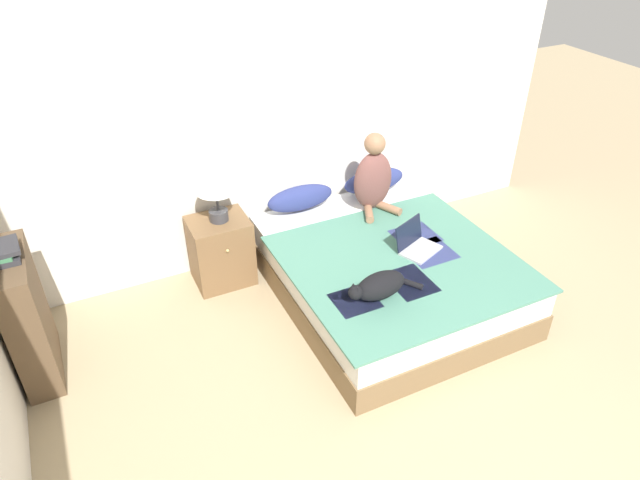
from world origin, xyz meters
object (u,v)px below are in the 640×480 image
Objects in this scene: person_sitting at (373,178)px; nightstand at (221,251)px; pillow_near at (300,198)px; book_stack_top at (3,253)px; bookshelf at (27,317)px; bed at (387,273)px; table_lamp at (215,184)px; laptop_open at (417,244)px; cat_tabby at (379,286)px; pillow_far at (374,181)px.

person_sitting is 1.17× the size of nightstand.
book_stack_top is at bearing -166.94° from pillow_near.
bed is at bearing -7.86° from bookshelf.
person_sitting reaches higher than table_lamp.
book_stack_top is (-2.67, 0.37, 0.79)m from bed.
table_lamp reaches higher than laptop_open.
person_sitting is at bearing -7.66° from table_lamp.
bed is 3.39× the size of cat_tabby.
bed is at bearing -67.02° from pillow_near.
pillow_far is 0.64× the size of bookshelf.
person_sitting reaches higher than pillow_far.
book_stack_top is at bearing 172.21° from bed.
nightstand is 1.58m from bookshelf.
cat_tabby is at bearing -20.41° from book_stack_top.
book_stack_top is (-2.29, -0.53, 0.44)m from pillow_near.
person_sitting is at bearing -7.34° from nightstand.
laptop_open is (0.58, -1.00, -0.06)m from pillow_near.
book_stack_top reaches higher than bookshelf.
bookshelf is at bearing -163.42° from table_lamp.
laptop_open is at bearing -91.14° from person_sitting.
table_lamp reaches higher than book_stack_top.
table_lamp reaches higher than cat_tabby.
table_lamp is at bearing -174.47° from pillow_near.
person_sitting reaches higher than cat_tabby.
person_sitting is 1.50× the size of table_lamp.
pillow_near reaches higher than cat_tabby.
book_stack_top is (-2.89, -0.27, 0.24)m from person_sitting.
bookshelf is (-2.29, 0.86, -0.09)m from cat_tabby.
person_sitting is 1.29m from cat_tabby.
laptop_open is (-0.01, -0.74, -0.25)m from person_sitting.
book_stack_top reaches higher than cat_tabby.
book_stack_top is at bearing -174.58° from person_sitting.
person_sitting reaches higher than laptop_open.
bed is 1.04m from pillow_near.
person_sitting is at bearing -23.55° from pillow_near.
laptop_open is 1.66m from nightstand.
bed is at bearing -112.97° from pillow_far.
bed is 0.36m from laptop_open.
bed is 0.71m from cat_tabby.
pillow_far is at bearing 56.68° from person_sitting.
table_lamp is at bearing 172.34° from person_sitting.
pillow_near is 1.31× the size of table_lamp.
book_stack_top reaches higher than pillow_far.
book_stack_top is (-2.29, 0.85, 0.45)m from cat_tabby.
laptop_open reaches higher than pillow_near.
bed is 3.36× the size of nightstand.
nightstand is 1.28× the size of table_lamp.
laptop_open is at bearing -33.86° from nightstand.
person_sitting is 1.78× the size of laptop_open.
pillow_near is at bearing 13.06° from book_stack_top.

